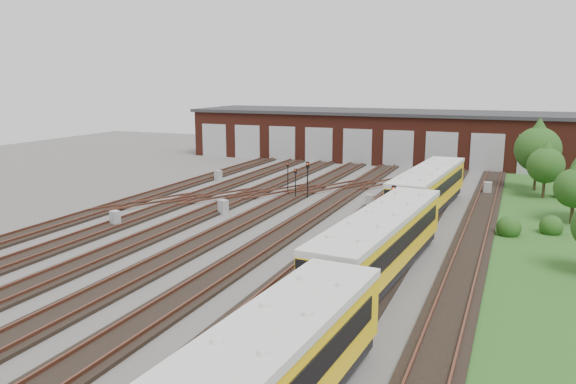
% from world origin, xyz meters
% --- Properties ---
extents(ground, '(120.00, 120.00, 0.00)m').
position_xyz_m(ground, '(0.00, 0.00, 0.00)').
color(ground, '#4D4B48').
rests_on(ground, ground).
extents(track_network, '(30.40, 70.00, 0.33)m').
position_xyz_m(track_network, '(-0.17, 0.59, 0.11)').
color(track_network, black).
rests_on(track_network, ground).
extents(maintenance_shed, '(51.00, 12.50, 6.35)m').
position_xyz_m(maintenance_shed, '(-0.01, 39.97, 3.20)').
color(maintenance_shed, '#4F1D13').
rests_on(maintenance_shed, ground).
extents(grass_verge, '(8.00, 55.00, 0.05)m').
position_xyz_m(grass_verge, '(19.00, 10.00, 0.03)').
color(grass_verge, '#1F4B19').
rests_on(grass_verge, ground).
extents(metro_train, '(3.84, 47.48, 3.17)m').
position_xyz_m(metro_train, '(10.00, -4.36, 1.95)').
color(metro_train, black).
rests_on(metro_train, ground).
extents(signal_mast_0, '(0.25, 0.24, 2.68)m').
position_xyz_m(signal_mast_0, '(-3.69, 15.86, 1.72)').
color(signal_mast_0, black).
rests_on(signal_mast_0, ground).
extents(signal_mast_1, '(0.33, 0.31, 3.23)m').
position_xyz_m(signal_mast_1, '(-0.76, 13.36, 2.09)').
color(signal_mast_1, black).
rests_on(signal_mast_1, ground).
extents(signal_mast_2, '(0.24, 0.23, 2.75)m').
position_xyz_m(signal_mast_2, '(-1.44, 12.20, 1.76)').
color(signal_mast_2, black).
rests_on(signal_mast_2, ground).
extents(signal_mast_3, '(0.28, 0.26, 3.65)m').
position_xyz_m(signal_mast_3, '(9.06, 2.90, 2.32)').
color(signal_mast_3, black).
rests_on(signal_mast_3, ground).
extents(relay_cabinet_0, '(0.81, 0.75, 1.09)m').
position_xyz_m(relay_cabinet_0, '(-10.13, -0.97, 0.55)').
color(relay_cabinet_0, '#9A9B9E').
rests_on(relay_cabinet_0, ground).
extents(relay_cabinet_1, '(0.79, 0.72, 1.09)m').
position_xyz_m(relay_cabinet_1, '(-12.30, 17.80, 0.55)').
color(relay_cabinet_1, '#9A9B9E').
rests_on(relay_cabinet_1, ground).
extents(relay_cabinet_2, '(0.85, 0.79, 1.14)m').
position_xyz_m(relay_cabinet_2, '(-4.65, 5.05, 0.57)').
color(relay_cabinet_2, '#9A9B9E').
rests_on(relay_cabinet_2, ground).
extents(relay_cabinet_3, '(0.67, 0.59, 0.99)m').
position_xyz_m(relay_cabinet_3, '(5.18, 12.13, 0.49)').
color(relay_cabinet_3, '#9A9B9E').
rests_on(relay_cabinet_3, ground).
extents(relay_cabinet_4, '(0.72, 0.62, 1.14)m').
position_xyz_m(relay_cabinet_4, '(13.91, 21.14, 0.57)').
color(relay_cabinet_4, '#9A9B9E').
rests_on(relay_cabinet_4, ground).
extents(tree_0, '(4.17, 4.17, 6.91)m').
position_xyz_m(tree_0, '(17.91, 24.50, 4.44)').
color(tree_0, '#342817').
rests_on(tree_0, ground).
extents(tree_1, '(3.14, 3.14, 5.20)m').
position_xyz_m(tree_1, '(18.56, 21.05, 3.34)').
color(tree_1, '#342817').
rests_on(tree_1, ground).
extents(tree_3, '(2.84, 2.84, 4.71)m').
position_xyz_m(tree_3, '(20.19, 11.99, 3.02)').
color(tree_3, '#342817').
rests_on(tree_3, ground).
extents(bush_0, '(1.62, 1.62, 1.62)m').
position_xyz_m(bush_0, '(16.06, 7.01, 0.81)').
color(bush_0, '#1A4112').
rests_on(bush_0, ground).
extents(bush_1, '(1.54, 1.54, 1.54)m').
position_xyz_m(bush_1, '(18.72, 8.55, 0.77)').
color(bush_1, '#1A4112').
rests_on(bush_1, ground).
extents(bush_2, '(1.71, 1.71, 1.71)m').
position_xyz_m(bush_2, '(20.28, 21.86, 0.85)').
color(bush_2, '#1A4112').
rests_on(bush_2, ground).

